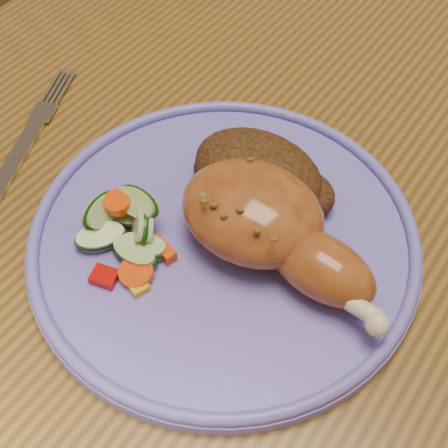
# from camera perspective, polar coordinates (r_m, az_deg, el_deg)

# --- Properties ---
(dining_table) EXTENTS (0.90, 1.40, 0.75)m
(dining_table) POSITION_cam_1_polar(r_m,az_deg,el_deg) (0.60, 9.23, -3.01)
(dining_table) COLOR brown
(dining_table) RESTS_ON ground
(plate) EXTENTS (0.31, 0.31, 0.01)m
(plate) POSITION_cam_1_polar(r_m,az_deg,el_deg) (0.50, 0.00, -1.48)
(plate) COLOR #6A5FCA
(plate) RESTS_ON dining_table
(plate_rim) EXTENTS (0.31, 0.31, 0.01)m
(plate_rim) POSITION_cam_1_polar(r_m,az_deg,el_deg) (0.49, 0.00, -0.72)
(plate_rim) COLOR #6A5FCA
(plate_rim) RESTS_ON plate
(chicken_leg) EXTENTS (0.19, 0.10, 0.06)m
(chicken_leg) POSITION_cam_1_polar(r_m,az_deg,el_deg) (0.46, 4.09, -0.09)
(chicken_leg) COLOR #9B5120
(chicken_leg) RESTS_ON plate
(rice_pilaf) EXTENTS (0.12, 0.08, 0.05)m
(rice_pilaf) POSITION_cam_1_polar(r_m,az_deg,el_deg) (0.51, 3.37, 4.49)
(rice_pilaf) COLOR #462911
(rice_pilaf) RESTS_ON plate
(vegetable_pile) EXTENTS (0.09, 0.09, 0.05)m
(vegetable_pile) POSITION_cam_1_polar(r_m,az_deg,el_deg) (0.49, -8.88, -0.44)
(vegetable_pile) COLOR #A50A05
(vegetable_pile) RESTS_ON plate
(fork) EXTENTS (0.08, 0.17, 0.00)m
(fork) POSITION_cam_1_polar(r_m,az_deg,el_deg) (0.60, -17.84, 6.90)
(fork) COLOR silver
(fork) RESTS_ON dining_table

